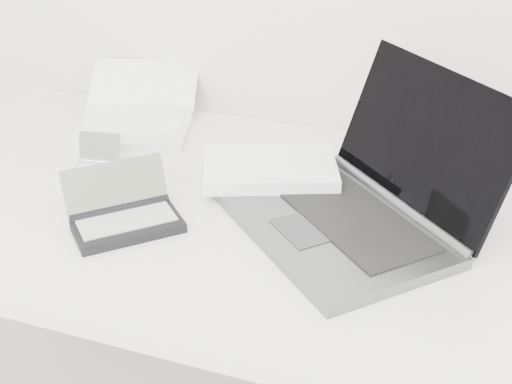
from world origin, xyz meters
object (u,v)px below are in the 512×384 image
(desk, at_px, (278,234))
(palmtop_charcoal, at_px, (124,216))
(laptop_large, at_px, (337,193))
(netbook_open_white, at_px, (135,117))

(desk, bearing_deg, palmtop_charcoal, -151.16)
(laptop_large, bearing_deg, netbook_open_white, -160.22)
(desk, distance_m, palmtop_charcoal, 0.29)
(laptop_large, height_order, netbook_open_white, laptop_large)
(desk, xyz_separation_m, netbook_open_white, (-0.44, 0.27, 0.07))
(laptop_large, xyz_separation_m, netbook_open_white, (-0.54, 0.23, -0.02))
(palmtop_charcoal, bearing_deg, laptop_large, -18.36)
(desk, height_order, palmtop_charcoal, palmtop_charcoal)
(laptop_large, height_order, palmtop_charcoal, laptop_large)
(netbook_open_white, xyz_separation_m, palmtop_charcoal, (0.19, -0.40, -0.00))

